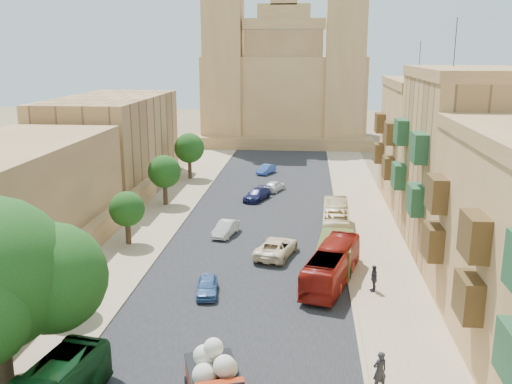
% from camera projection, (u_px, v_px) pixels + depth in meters
% --- Properties ---
extents(road_surface, '(14.00, 140.00, 0.01)m').
position_uv_depth(road_surface, '(260.00, 225.00, 50.31)').
color(road_surface, black).
rests_on(road_surface, ground).
extents(sidewalk_east, '(5.00, 140.00, 0.01)m').
position_uv_depth(sidewalk_east, '(369.00, 228.00, 49.47)').
color(sidewalk_east, tan).
rests_on(sidewalk_east, ground).
extents(sidewalk_west, '(5.00, 140.00, 0.01)m').
position_uv_depth(sidewalk_west, '(155.00, 222.00, 51.16)').
color(sidewalk_west, tan).
rests_on(sidewalk_west, ground).
extents(kerb_east, '(0.25, 140.00, 0.12)m').
position_uv_depth(kerb_east, '(340.00, 227.00, 49.68)').
color(kerb_east, tan).
rests_on(kerb_east, ground).
extents(kerb_west, '(0.25, 140.00, 0.12)m').
position_uv_depth(kerb_west, '(182.00, 222.00, 50.92)').
color(kerb_west, tan).
rests_on(kerb_west, ground).
extents(townhouse_c, '(9.00, 14.00, 17.40)m').
position_uv_depth(townhouse_c, '(468.00, 162.00, 42.39)').
color(townhouse_c, tan).
rests_on(townhouse_c, ground).
extents(townhouse_d, '(9.00, 14.00, 15.90)m').
position_uv_depth(townhouse_d, '(429.00, 143.00, 56.10)').
color(townhouse_d, '#B0824F').
rests_on(townhouse_d, ground).
extents(west_wall, '(1.00, 40.00, 1.80)m').
position_uv_depth(west_wall, '(78.00, 249.00, 41.55)').
color(west_wall, '#B0824F').
rests_on(west_wall, ground).
extents(west_building_mid, '(10.00, 22.00, 10.00)m').
position_uv_depth(west_building_mid, '(112.00, 141.00, 64.23)').
color(west_building_mid, tan).
rests_on(west_building_mid, ground).
extents(church, '(28.00, 22.50, 36.30)m').
position_uv_depth(church, '(285.00, 84.00, 94.98)').
color(church, '#B0824F').
rests_on(church, ground).
extents(street_tree_a, '(3.13, 3.13, 4.80)m').
position_uv_depth(street_tree_a, '(62.00, 259.00, 33.04)').
color(street_tree_a, '#39291C').
rests_on(street_tree_a, ground).
extents(street_tree_b, '(2.80, 2.80, 4.30)m').
position_uv_depth(street_tree_b, '(127.00, 209.00, 44.71)').
color(street_tree_b, '#39291C').
rests_on(street_tree_b, ground).
extents(street_tree_c, '(3.25, 3.25, 5.00)m').
position_uv_depth(street_tree_c, '(164.00, 172.00, 56.19)').
color(street_tree_c, '#39291C').
rests_on(street_tree_c, ground).
extents(street_tree_d, '(3.57, 3.57, 5.49)m').
position_uv_depth(street_tree_d, '(189.00, 148.00, 67.71)').
color(street_tree_d, '#39291C').
rests_on(street_tree_d, ground).
extents(olive_pickup, '(2.86, 5.44, 2.16)m').
position_uv_depth(olive_pickup, '(335.00, 254.00, 40.09)').
color(olive_pickup, '#46521E').
rests_on(olive_pickup, ground).
extents(bus_red_east, '(4.35, 9.12, 2.48)m').
position_uv_depth(bus_red_east, '(332.00, 265.00, 37.52)').
color(bus_red_east, maroon).
rests_on(bus_red_east, ground).
extents(bus_cream_east, '(2.42, 8.93, 2.47)m').
position_uv_depth(bus_cream_east, '(336.00, 220.00, 47.59)').
color(bus_cream_east, '#FFE5AE').
rests_on(bus_cream_east, ground).
extents(car_blue_a, '(1.73, 3.42, 1.12)m').
position_uv_depth(car_blue_a, '(207.00, 286.00, 35.89)').
color(car_blue_a, '#3E68A7').
rests_on(car_blue_a, ground).
extents(car_white_a, '(2.04, 3.84, 1.20)m').
position_uv_depth(car_white_a, '(226.00, 229.00, 47.34)').
color(car_white_a, beige).
rests_on(car_white_a, ground).
extents(car_cream, '(3.48, 5.43, 1.39)m').
position_uv_depth(car_cream, '(276.00, 247.00, 42.54)').
color(car_cream, '#F9E0B9').
rests_on(car_cream, ground).
extents(car_dkblue, '(2.99, 4.44, 1.19)m').
position_uv_depth(car_dkblue, '(257.00, 195.00, 58.49)').
color(car_dkblue, '#131644').
rests_on(car_dkblue, ground).
extents(car_white_b, '(2.55, 3.74, 1.18)m').
position_uv_depth(car_white_b, '(274.00, 186.00, 62.25)').
color(car_white_b, silver).
rests_on(car_white_b, ground).
extents(car_blue_b, '(2.39, 3.67, 1.14)m').
position_uv_depth(car_blue_b, '(266.00, 169.00, 71.03)').
color(car_blue_b, '#2F4FA7').
rests_on(car_blue_b, ground).
extents(pedestrian_a, '(0.82, 0.71, 1.91)m').
position_uv_depth(pedestrian_a, '(380.00, 371.00, 25.68)').
color(pedestrian_a, '#272529').
rests_on(pedestrian_a, ground).
extents(pedestrian_c, '(0.61, 1.10, 1.78)m').
position_uv_depth(pedestrian_c, '(374.00, 278.00, 36.28)').
color(pedestrian_c, '#35353D').
rests_on(pedestrian_c, ground).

